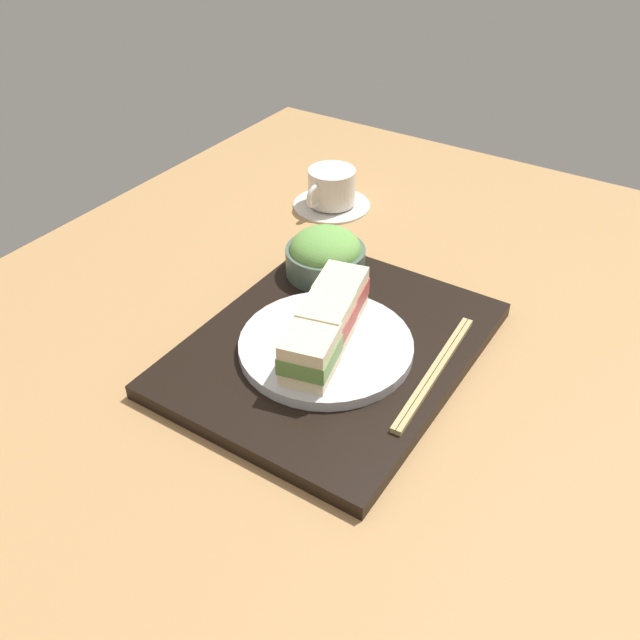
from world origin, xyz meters
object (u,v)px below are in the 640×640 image
at_px(sandwich_middle, 326,323).
at_px(coffee_cup, 331,190).
at_px(sandwich_far, 340,296).
at_px(sandwich_plate, 326,346).
at_px(chopsticks_pair, 435,371).
at_px(sandwich_near, 310,354).
at_px(salad_bowl, 325,254).

bearing_deg(sandwich_middle, coffee_cup, 31.12).
distance_m(sandwich_far, coffee_cup, 0.36).
relative_size(sandwich_plate, sandwich_middle, 2.59).
relative_size(sandwich_far, chopsticks_pair, 0.35).
xyz_separation_m(sandwich_plate, chopsticks_pair, (0.03, -0.13, -0.00)).
bearing_deg(sandwich_near, sandwich_far, 14.65).
bearing_deg(chopsticks_pair, sandwich_near, 128.05).
distance_m(sandwich_plate, salad_bowl, 0.18).
relative_size(sandwich_plate, sandwich_near, 2.69).
distance_m(chopsticks_pair, coffee_cup, 0.48).
xyz_separation_m(sandwich_plate, sandwich_far, (0.06, 0.02, 0.04)).
height_order(sandwich_near, sandwich_middle, sandwich_middle).
height_order(sandwich_near, chopsticks_pair, sandwich_near).
distance_m(sandwich_middle, coffee_cup, 0.42).
bearing_deg(sandwich_middle, salad_bowl, 32.68).
relative_size(salad_bowl, chopsticks_pair, 0.50).
distance_m(sandwich_far, chopsticks_pair, 0.16).
xyz_separation_m(sandwich_near, chopsticks_pair, (0.09, -0.12, -0.04)).
height_order(sandwich_near, sandwich_far, sandwich_far).
bearing_deg(coffee_cup, sandwich_middle, -148.88).
bearing_deg(sandwich_middle, sandwich_near, -165.35).
relative_size(sandwich_near, coffee_cup, 0.60).
bearing_deg(chopsticks_pair, salad_bowl, 63.23).
relative_size(sandwich_plate, coffee_cup, 1.61).
relative_size(sandwich_middle, sandwich_far, 1.03).
xyz_separation_m(sandwich_plate, coffee_cup, (0.36, 0.22, 0.00)).
height_order(salad_bowl, chopsticks_pair, salad_bowl).
xyz_separation_m(sandwich_far, coffee_cup, (0.30, 0.20, -0.03)).
xyz_separation_m(sandwich_middle, chopsticks_pair, (0.03, -0.13, -0.04)).
bearing_deg(coffee_cup, sandwich_far, -146.15).
relative_size(sandwich_near, chopsticks_pair, 0.35).
xyz_separation_m(sandwich_plate, sandwich_near, (-0.06, -0.02, 0.04)).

